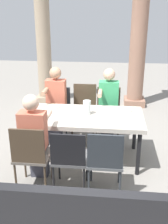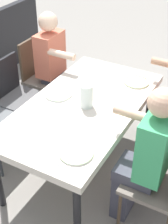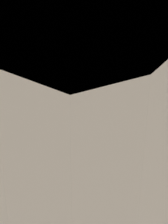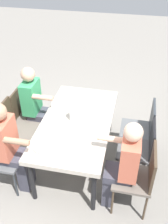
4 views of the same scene
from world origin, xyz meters
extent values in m
plane|color=gray|center=(0.00, 0.00, 0.00)|extent=(16.00, 16.00, 0.00)
cube|color=beige|center=(0.00, 0.00, 0.70)|extent=(1.71, 0.92, 0.06)
cylinder|color=black|center=(-0.78, 0.38, 0.33)|extent=(0.06, 0.06, 0.67)
cylinder|color=black|center=(0.78, 0.38, 0.33)|extent=(0.06, 0.06, 0.67)
cylinder|color=black|center=(-0.78, -0.38, 0.33)|extent=(0.06, 0.06, 0.67)
cylinder|color=#2D3338|center=(-0.79, 0.61, 0.22)|extent=(0.03, 0.03, 0.43)
cylinder|color=#2D3338|center=(-0.41, 0.61, 0.22)|extent=(0.03, 0.03, 0.43)
cube|color=#6A6158|center=(-0.60, -0.80, 0.47)|extent=(0.44, 0.44, 0.04)
cube|color=#473828|center=(-0.60, -1.00, 0.70)|extent=(0.42, 0.03, 0.46)
cylinder|color=#473828|center=(-0.41, -0.61, 0.22)|extent=(0.03, 0.03, 0.45)
cylinder|color=#473828|center=(-0.79, -0.61, 0.22)|extent=(0.03, 0.03, 0.45)
cylinder|color=#473828|center=(-0.41, -0.99, 0.22)|extent=(0.03, 0.03, 0.45)
cylinder|color=#473828|center=(-0.79, -0.99, 0.22)|extent=(0.03, 0.03, 0.45)
cylinder|color=#473828|center=(-0.31, 0.61, 0.22)|extent=(0.03, 0.03, 0.43)
cylinder|color=#473828|center=(0.07, 0.61, 0.22)|extent=(0.03, 0.03, 0.43)
cube|color=#4F4F50|center=(-0.12, -0.80, 0.47)|extent=(0.44, 0.44, 0.04)
cube|color=black|center=(-0.12, -1.00, 0.68)|extent=(0.42, 0.03, 0.42)
cylinder|color=black|center=(0.07, -0.61, 0.22)|extent=(0.03, 0.03, 0.45)
cylinder|color=black|center=(-0.31, -0.61, 0.22)|extent=(0.03, 0.03, 0.45)
cylinder|color=black|center=(-0.31, -0.99, 0.22)|extent=(0.03, 0.03, 0.45)
cube|color=#6A6158|center=(0.32, 0.80, 0.44)|extent=(0.44, 0.44, 0.04)
cylinder|color=#473828|center=(0.13, 0.61, 0.21)|extent=(0.03, 0.03, 0.43)
cylinder|color=#473828|center=(0.51, 0.61, 0.21)|extent=(0.03, 0.03, 0.43)
cylinder|color=#2D3338|center=(0.13, -0.61, 0.22)|extent=(0.03, 0.03, 0.44)
cube|color=#3F3F4C|center=(-0.60, -0.54, 0.23)|extent=(0.24, 0.14, 0.46)
cube|color=#3F3F4C|center=(-0.60, -0.63, 0.51)|extent=(0.28, 0.32, 0.10)
cube|color=#CC664C|center=(-0.60, -0.74, 0.80)|extent=(0.34, 0.20, 0.48)
sphere|color=beige|center=(-0.60, -0.74, 1.16)|extent=(0.20, 0.20, 0.20)
cylinder|color=beige|center=(-0.46, -0.50, 0.91)|extent=(0.07, 0.30, 0.07)
cube|color=#3F3F4C|center=(0.32, 0.57, 0.23)|extent=(0.24, 0.14, 0.46)
cube|color=#3F3F4C|center=(0.32, 0.66, 0.51)|extent=(0.28, 0.32, 0.10)
cube|color=#389E60|center=(0.32, 0.77, 0.81)|extent=(0.34, 0.20, 0.50)
sphere|color=tan|center=(0.32, 0.77, 1.18)|extent=(0.20, 0.20, 0.20)
cylinder|color=tan|center=(0.18, 0.53, 0.92)|extent=(0.07, 0.30, 0.07)
cube|color=#3F3F4C|center=(-0.60, 0.55, 0.23)|extent=(0.24, 0.14, 0.46)
cylinder|color=tan|center=(-0.74, 0.51, 0.93)|extent=(0.07, 0.30, 0.07)
cylinder|color=silver|center=(-0.58, 0.28, 0.74)|extent=(0.24, 0.24, 0.01)
torus|color=#A0BE77|center=(-0.58, 0.28, 0.74)|extent=(0.24, 0.24, 0.01)
cube|color=silver|center=(-0.73, 0.28, 0.73)|extent=(0.03, 0.17, 0.01)
cube|color=silver|center=(-0.43, 0.28, 0.73)|extent=(0.02, 0.17, 0.01)
cylinder|color=white|center=(-0.02, -0.27, 0.74)|extent=(0.25, 0.25, 0.01)
torus|color=#A9CD91|center=(-0.02, -0.27, 0.74)|extent=(0.25, 0.25, 0.01)
cube|color=silver|center=(-0.17, -0.27, 0.73)|extent=(0.04, 0.17, 0.01)
cube|color=silver|center=(0.13, -0.27, 0.73)|extent=(0.02, 0.17, 0.01)
cylinder|color=white|center=(0.59, 0.27, 0.74)|extent=(0.25, 0.25, 0.01)
torus|color=#A4C786|center=(0.59, 0.27, 0.74)|extent=(0.25, 0.25, 0.01)
cube|color=silver|center=(0.44, 0.27, 0.73)|extent=(0.02, 0.17, 0.01)
cube|color=silver|center=(0.74, 0.27, 0.73)|extent=(0.03, 0.17, 0.01)
cylinder|color=white|center=(0.01, 0.04, 0.84)|extent=(0.11, 0.11, 0.21)
cylinder|color=#EFEAC6|center=(0.01, 0.04, 0.81)|extent=(0.11, 0.11, 0.14)
camera|label=1|loc=(0.36, -3.79, 2.26)|focal=43.85mm
camera|label=2|loc=(2.10, 1.17, 2.34)|focal=52.60mm
camera|label=3|loc=(-1.37, 2.89, 1.90)|focal=38.98mm
camera|label=4|loc=(-2.67, -0.67, 2.87)|focal=41.56mm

